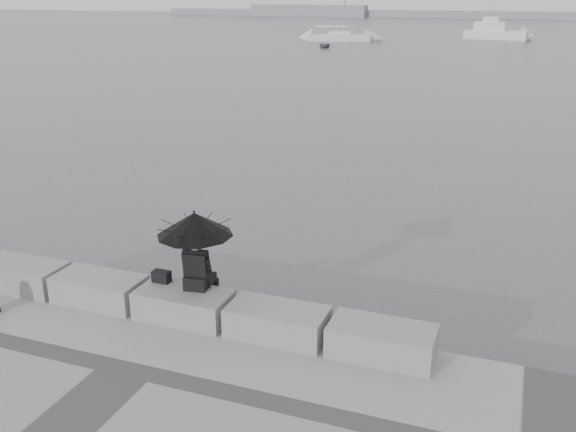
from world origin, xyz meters
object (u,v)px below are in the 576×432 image
at_px(seated_person, 195,232).
at_px(dinghy, 325,45).
at_px(motor_cruiser, 497,32).
at_px(sailboat_left, 340,37).

height_order(seated_person, dinghy, seated_person).
bearing_deg(motor_cruiser, sailboat_left, -140.56).
xyz_separation_m(seated_person, sailboat_left, (-18.26, 71.33, -1.50)).
bearing_deg(motor_cruiser, seated_person, -79.65).
height_order(motor_cruiser, dinghy, motor_cruiser).
bearing_deg(dinghy, seated_person, -87.60).
bearing_deg(seated_person, sailboat_left, 95.75).
relative_size(sailboat_left, motor_cruiser, 1.56).
relative_size(motor_cruiser, dinghy, 3.00).
height_order(sailboat_left, dinghy, sailboat_left).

